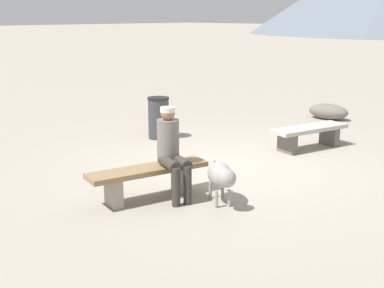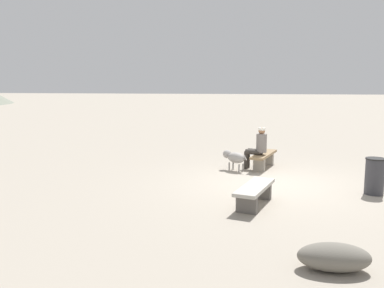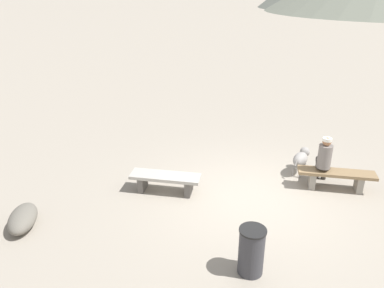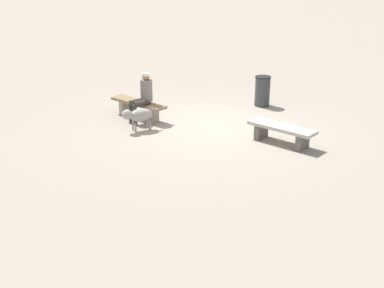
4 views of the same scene
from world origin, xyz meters
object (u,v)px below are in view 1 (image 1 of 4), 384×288
at_px(seated_person, 171,148).
at_px(trash_bin, 159,118).
at_px(dog, 221,176).
at_px(boulder, 328,112).
at_px(bench_right, 148,176).
at_px(bench_left, 309,133).

height_order(seated_person, trash_bin, seated_person).
distance_m(seated_person, trash_bin, 3.49).
relative_size(dog, boulder, 0.76).
height_order(bench_right, dog, dog).
bearing_deg(trash_bin, bench_right, 45.68).
bearing_deg(bench_right, seated_person, 160.03).
xyz_separation_m(bench_right, seated_person, (-0.27, 0.18, 0.38)).
height_order(bench_left, dog, dog).
xyz_separation_m(bench_right, trash_bin, (-2.46, -2.52, 0.10)).
bearing_deg(boulder, bench_right, 9.06).
height_order(trash_bin, boulder, trash_bin).
relative_size(bench_left, bench_right, 0.94).
bearing_deg(dog, bench_right, -112.12).
distance_m(seated_person, boulder, 6.47).
distance_m(dog, trash_bin, 3.87).
distance_m(bench_left, seated_person, 3.62).
xyz_separation_m(bench_left, boulder, (-2.74, -1.16, -0.11)).
bearing_deg(dog, trash_bin, -174.60).
relative_size(bench_right, boulder, 1.78).
bearing_deg(boulder, trash_bin, -19.55).
bearing_deg(trash_bin, dog, 60.16).
relative_size(dog, trash_bin, 0.88).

